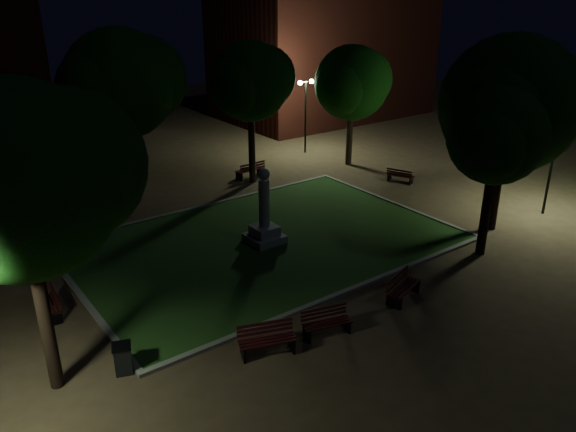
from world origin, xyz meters
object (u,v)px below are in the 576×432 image
Objects in this scene: monument at (264,222)px; bench_left_side at (51,305)px; bench_near_left at (326,323)px; bench_right_side at (400,176)px; bench_near_right at (402,288)px; bench_west_near at (267,340)px; trash_bin at (123,358)px; bench_far_side at (250,170)px.

bench_left_side is (-8.71, -0.44, -0.57)m from monument.
bench_right_side is (12.45, 8.57, -0.02)m from bench_near_left.
monument is at bearing 78.77° from bench_right_side.
bench_near_right is 0.96× the size of bench_west_near.
bench_near_right is 9.35m from trash_bin.
bench_west_near reaches higher than trash_bin.
bench_right_side is at bearing 101.30° from bench_left_side.
bench_far_side is (12.89, 7.98, 0.04)m from bench_left_side.
monument is at bearing 30.45° from trash_bin.
bench_near_left is at bearing 61.63° from bench_far_side.
bench_near_right is at bearing 17.48° from bench_west_near.
bench_left_side is at bearing 75.08° from bench_right_side.
bench_left_side is 1.01× the size of bench_right_side.
bench_west_near reaches higher than bench_left_side.
bench_near_left is at bearing 102.30° from bench_right_side.
trash_bin is at bearing 175.93° from bench_west_near.
bench_west_near is at bearing 54.68° from bench_far_side.
bench_far_side reaches higher than bench_near_right.
bench_west_near reaches higher than bench_right_side.
bench_right_side is at bearing 26.05° from bench_near_right.
bench_near_right is 1.94× the size of trash_bin.
bench_near_left is 8.96m from bench_left_side.
bench_near_right is 14.33m from bench_far_side.
monument is at bearing 56.92° from bench_far_side.
bench_near_right reaches higher than bench_near_left.
bench_right_side is at bearing 20.09° from trash_bin.
monument reaches higher than bench_near_right.
bench_left_side is (-6.53, 6.13, -0.01)m from bench_near_left.
trash_bin is at bearing 176.63° from bench_near_left.
trash_bin is (-9.17, 1.85, 0.03)m from bench_near_right.
bench_left_side is at bearing 131.46° from bench_near_right.
monument reaches higher than bench_far_side.
bench_west_near is 2.01× the size of trash_bin.
bench_near_right is 11.67m from bench_left_side.
bench_far_side is (-6.09, 5.54, 0.06)m from bench_right_side.
trash_bin is (-7.91, -4.65, -0.51)m from monument.
monument is at bearing 96.88° from bench_left_side.
bench_west_near is at bearing -172.93° from bench_near_left.
bench_near_right is at bearing 111.09° from bench_right_side.
bench_left_side is 0.90× the size of bench_far_side.
trash_bin is at bearing 151.31° from bench_near_right.
bench_left_side reaches higher than bench_right_side.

